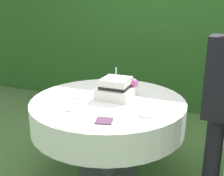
% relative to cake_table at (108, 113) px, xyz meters
% --- Properties ---
extents(ground_plane, '(20.00, 20.00, 0.00)m').
position_rel_cake_table_xyz_m(ground_plane, '(0.00, 0.00, -0.63)').
color(ground_plane, '#476B33').
extents(foliage_hedge, '(6.33, 0.63, 2.61)m').
position_rel_cake_table_xyz_m(foliage_hedge, '(0.00, 2.19, 0.68)').
color(foliage_hedge, '#28561E').
rests_on(foliage_hedge, ground_plane).
extents(cake_table, '(1.39, 1.39, 0.76)m').
position_rel_cake_table_xyz_m(cake_table, '(0.00, 0.00, 0.00)').
color(cake_table, '#4C4C51').
rests_on(cake_table, ground_plane).
extents(wedding_cake, '(0.32, 0.32, 0.28)m').
position_rel_cake_table_xyz_m(wedding_cake, '(0.05, 0.10, 0.22)').
color(wedding_cake, white).
rests_on(wedding_cake, cake_table).
extents(serving_plate_near, '(0.12, 0.12, 0.01)m').
position_rel_cake_table_xyz_m(serving_plate_near, '(-0.17, -0.33, 0.14)').
color(serving_plate_near, white).
rests_on(serving_plate_near, cake_table).
extents(serving_plate_far, '(0.11, 0.11, 0.01)m').
position_rel_cake_table_xyz_m(serving_plate_far, '(0.41, -0.22, 0.14)').
color(serving_plate_far, white).
rests_on(serving_plate_far, cake_table).
extents(serving_plate_left, '(0.12, 0.12, 0.01)m').
position_rel_cake_table_xyz_m(serving_plate_left, '(-0.31, -0.04, 0.14)').
color(serving_plate_left, white).
rests_on(serving_plate_left, cake_table).
extents(napkin_stack, '(0.15, 0.15, 0.01)m').
position_rel_cake_table_xyz_m(napkin_stack, '(0.16, -0.44, 0.14)').
color(napkin_stack, '#603856').
rests_on(napkin_stack, cake_table).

